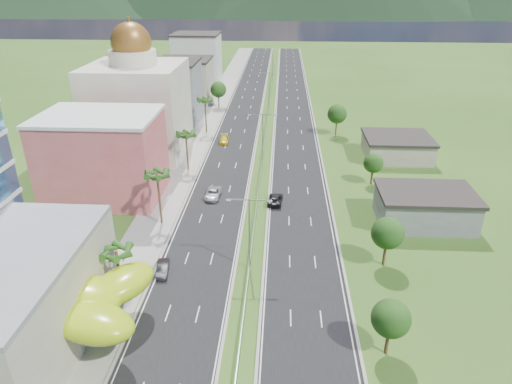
# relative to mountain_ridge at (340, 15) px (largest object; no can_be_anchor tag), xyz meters

# --- Properties ---
(ground) EXTENTS (500.00, 500.00, 0.00)m
(ground) POSITION_rel_mountain_ridge_xyz_m (-60.00, -450.00, 0.00)
(ground) COLOR #2D5119
(ground) RESTS_ON ground
(road_left) EXTENTS (11.00, 260.00, 0.04)m
(road_left) POSITION_rel_mountain_ridge_xyz_m (-67.50, -360.00, 0.02)
(road_left) COLOR black
(road_left) RESTS_ON ground
(road_right) EXTENTS (11.00, 260.00, 0.04)m
(road_right) POSITION_rel_mountain_ridge_xyz_m (-52.50, -360.00, 0.02)
(road_right) COLOR black
(road_right) RESTS_ON ground
(sidewalk_left) EXTENTS (7.00, 260.00, 0.12)m
(sidewalk_left) POSITION_rel_mountain_ridge_xyz_m (-77.00, -360.00, 0.06)
(sidewalk_left) COLOR gray
(sidewalk_left) RESTS_ON ground
(median_guardrail) EXTENTS (0.10, 216.06, 0.76)m
(median_guardrail) POSITION_rel_mountain_ridge_xyz_m (-60.00, -378.01, 0.62)
(median_guardrail) COLOR gray
(median_guardrail) RESTS_ON ground
(streetlight_median_b) EXTENTS (6.04, 0.25, 11.00)m
(streetlight_median_b) POSITION_rel_mountain_ridge_xyz_m (-60.00, -440.00, 6.75)
(streetlight_median_b) COLOR gray
(streetlight_median_b) RESTS_ON ground
(streetlight_median_c) EXTENTS (6.04, 0.25, 11.00)m
(streetlight_median_c) POSITION_rel_mountain_ridge_xyz_m (-60.00, -400.00, 6.75)
(streetlight_median_c) COLOR gray
(streetlight_median_c) RESTS_ON ground
(streetlight_median_d) EXTENTS (6.04, 0.25, 11.00)m
(streetlight_median_d) POSITION_rel_mountain_ridge_xyz_m (-60.00, -355.00, 6.75)
(streetlight_median_d) COLOR gray
(streetlight_median_d) RESTS_ON ground
(streetlight_median_e) EXTENTS (6.04, 0.25, 11.00)m
(streetlight_median_e) POSITION_rel_mountain_ridge_xyz_m (-60.00, -310.00, 6.75)
(streetlight_median_e) COLOR gray
(streetlight_median_e) RESTS_ON ground
(lime_canopy) EXTENTS (18.00, 15.00, 7.40)m
(lime_canopy) POSITION_rel_mountain_ridge_xyz_m (-80.00, -454.00, 4.99)
(lime_canopy) COLOR #9ABC12
(lime_canopy) RESTS_ON ground
(pink_shophouse) EXTENTS (20.00, 15.00, 15.00)m
(pink_shophouse) POSITION_rel_mountain_ridge_xyz_m (-88.00, -418.00, 7.50)
(pink_shophouse) COLOR #C14F50
(pink_shophouse) RESTS_ON ground
(domed_building) EXTENTS (20.00, 20.00, 28.70)m
(domed_building) POSITION_rel_mountain_ridge_xyz_m (-88.00, -395.00, 11.35)
(domed_building) COLOR beige
(domed_building) RESTS_ON ground
(midrise_grey) EXTENTS (16.00, 15.00, 16.00)m
(midrise_grey) POSITION_rel_mountain_ridge_xyz_m (-87.00, -370.00, 8.00)
(midrise_grey) COLOR slate
(midrise_grey) RESTS_ON ground
(midrise_beige) EXTENTS (16.00, 15.00, 13.00)m
(midrise_beige) POSITION_rel_mountain_ridge_xyz_m (-87.00, -348.00, 6.50)
(midrise_beige) COLOR #9C9580
(midrise_beige) RESTS_ON ground
(midrise_white) EXTENTS (16.00, 15.00, 18.00)m
(midrise_white) POSITION_rel_mountain_ridge_xyz_m (-87.00, -325.00, 9.00)
(midrise_white) COLOR silver
(midrise_white) RESTS_ON ground
(shed_near) EXTENTS (15.00, 10.00, 5.00)m
(shed_near) POSITION_rel_mountain_ridge_xyz_m (-32.00, -425.00, 2.50)
(shed_near) COLOR slate
(shed_near) RESTS_ON ground
(shed_far) EXTENTS (14.00, 12.00, 4.40)m
(shed_far) POSITION_rel_mountain_ridge_xyz_m (-30.00, -395.00, 2.20)
(shed_far) COLOR #9C9580
(shed_far) RESTS_ON ground
(palm_tree_b) EXTENTS (3.60, 3.60, 8.10)m
(palm_tree_b) POSITION_rel_mountain_ridge_xyz_m (-75.50, -448.00, 7.06)
(palm_tree_b) COLOR #47301C
(palm_tree_b) RESTS_ON ground
(palm_tree_c) EXTENTS (3.60, 3.60, 9.60)m
(palm_tree_c) POSITION_rel_mountain_ridge_xyz_m (-75.50, -428.00, 8.50)
(palm_tree_c) COLOR #47301C
(palm_tree_c) RESTS_ON ground
(palm_tree_d) EXTENTS (3.60, 3.60, 8.60)m
(palm_tree_d) POSITION_rel_mountain_ridge_xyz_m (-75.50, -405.00, 7.54)
(palm_tree_d) COLOR #47301C
(palm_tree_d) RESTS_ON ground
(palm_tree_e) EXTENTS (3.60, 3.60, 9.40)m
(palm_tree_e) POSITION_rel_mountain_ridge_xyz_m (-75.50, -380.00, 8.31)
(palm_tree_e) COLOR #47301C
(palm_tree_e) RESTS_ON ground
(leafy_tree_lfar) EXTENTS (4.90, 4.90, 8.05)m
(leafy_tree_lfar) POSITION_rel_mountain_ridge_xyz_m (-75.50, -355.00, 5.58)
(leafy_tree_lfar) COLOR #47301C
(leafy_tree_lfar) RESTS_ON ground
(leafy_tree_ra) EXTENTS (4.20, 4.20, 6.90)m
(leafy_tree_ra) POSITION_rel_mountain_ridge_xyz_m (-44.00, -455.00, 4.78)
(leafy_tree_ra) COLOR #47301C
(leafy_tree_ra) RESTS_ON ground
(leafy_tree_rb) EXTENTS (4.55, 4.55, 7.47)m
(leafy_tree_rb) POSITION_rel_mountain_ridge_xyz_m (-41.00, -438.00, 5.18)
(leafy_tree_rb) COLOR #47301C
(leafy_tree_rb) RESTS_ON ground
(leafy_tree_rc) EXTENTS (3.85, 3.85, 6.33)m
(leafy_tree_rc) POSITION_rel_mountain_ridge_xyz_m (-38.00, -410.00, 4.37)
(leafy_tree_rc) COLOR #47301C
(leafy_tree_rc) RESTS_ON ground
(leafy_tree_rd) EXTENTS (4.90, 4.90, 8.05)m
(leafy_tree_rd) POSITION_rel_mountain_ridge_xyz_m (-42.00, -380.00, 5.58)
(leafy_tree_rd) COLOR #47301C
(leafy_tree_rd) RESTS_ON ground
(mountain_ridge) EXTENTS (860.00, 140.00, 90.00)m
(mountain_ridge) POSITION_rel_mountain_ridge_xyz_m (0.00, 0.00, 0.00)
(mountain_ridge) COLOR black
(mountain_ridge) RESTS_ON ground
(car_dark_left) EXTENTS (2.16, 4.59, 1.45)m
(car_dark_left) POSITION_rel_mountain_ridge_xyz_m (-71.91, -441.85, 0.77)
(car_dark_left) COLOR black
(car_dark_left) RESTS_ON road_left
(car_silver_mid_left) EXTENTS (2.73, 5.64, 1.55)m
(car_silver_mid_left) POSITION_rel_mountain_ridge_xyz_m (-68.34, -417.87, 0.81)
(car_silver_mid_left) COLOR #B0B5B9
(car_silver_mid_left) RESTS_ON road_left
(car_yellow_far_left) EXTENTS (2.57, 5.46, 1.54)m
(car_yellow_far_left) POSITION_rel_mountain_ridge_xyz_m (-69.96, -387.47, 0.81)
(car_yellow_far_left) COLOR gold
(car_yellow_far_left) RESTS_ON road_left
(car_dark_far_right) EXTENTS (2.86, 5.50, 1.48)m
(car_dark_far_right) POSITION_rel_mountain_ridge_xyz_m (-56.80, -419.50, 0.78)
(car_dark_far_right) COLOR black
(car_dark_far_right) RESTS_ON road_right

